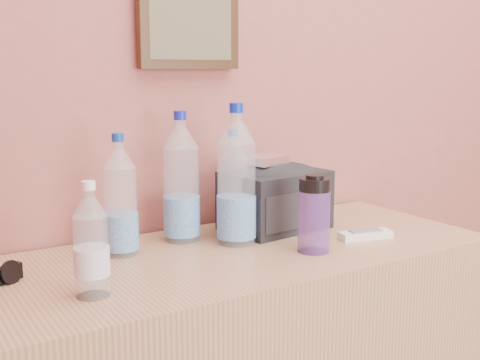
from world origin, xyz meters
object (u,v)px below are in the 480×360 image
pet_large_c (233,189)px  ac_remote (365,235)px  pet_small (91,246)px  toiletry_bag (275,196)px  pet_large_a (181,184)px  pet_large_b (120,202)px  nalgene_bottle (314,214)px  pet_large_d (236,182)px  foil_packet (265,160)px

pet_large_c → ac_remote: pet_large_c is taller
pet_small → pet_large_c: bearing=26.6°
pet_large_c → toiletry_bag: 0.15m
pet_large_a → ac_remote: (0.43, -0.25, -0.14)m
pet_small → ac_remote: 0.77m
pet_large_b → nalgene_bottle: (0.42, -0.23, -0.04)m
pet_large_a → toiletry_bag: (0.28, -0.03, -0.06)m
pet_large_a → pet_large_b: 0.19m
pet_large_a → nalgene_bottle: bearing=-49.1°
pet_small → nalgene_bottle: pet_small is taller
pet_large_c → toiletry_bag: (0.14, 0.00, -0.04)m
ac_remote → pet_large_a: bearing=163.2°
toiletry_bag → pet_large_c: bearing=173.8°
pet_large_a → nalgene_bottle: pet_large_a is taller
pet_large_d → nalgene_bottle: pet_large_d is taller
nalgene_bottle → ac_remote: (0.20, 0.02, -0.09)m
pet_large_b → ac_remote: 0.66m
pet_small → ac_remote: pet_small is taller
pet_large_a → pet_small: pet_large_a is taller
pet_large_d → toiletry_bag: pet_large_d is taller
pet_large_a → pet_large_d: size_ratio=0.94×
pet_large_c → nalgene_bottle: size_ratio=1.51×
foil_packet → pet_large_d: bearing=-150.3°
pet_small → foil_packet: size_ratio=2.09×
pet_large_a → toiletry_bag: pet_large_a is taller
pet_large_a → ac_remote: size_ratio=2.36×
pet_large_d → pet_large_b: bearing=167.3°
pet_large_b → nalgene_bottle: bearing=-29.2°
pet_large_a → nalgene_bottle: (0.23, -0.27, -0.06)m
pet_large_c → foil_packet: 0.13m
pet_large_c → pet_large_b: bearing=-179.5°
pet_large_c → toiletry_bag: size_ratio=1.06×
toiletry_bag → pet_large_b: bearing=173.8°
nalgene_bottle → ac_remote: nalgene_bottle is taller
pet_large_c → pet_large_d: (-0.03, -0.07, 0.03)m
pet_large_a → pet_small: (-0.34, -0.27, -0.05)m
pet_large_c → nalgene_bottle: pet_large_c is taller
ac_remote → foil_packet: size_ratio=1.30×
nalgene_bottle → toiletry_bag: bearing=78.4°
nalgene_bottle → pet_large_b: bearing=150.8°
ac_remote → toiletry_bag: (-0.15, 0.22, 0.08)m
ac_remote → pet_large_c: bearing=156.4°
pet_large_a → pet_large_b: (-0.18, -0.04, -0.02)m
pet_large_a → foil_packet: bearing=-4.1°
pet_large_a → pet_large_b: bearing=-169.2°
toiletry_bag → pet_large_a: bearing=167.0°
pet_large_c → nalgene_bottle: bearing=-68.7°
pet_large_d → nalgene_bottle: (0.12, -0.17, -0.07)m
nalgene_bottle → pet_small: bearing=-179.7°
toiletry_bag → pet_small: bearing=-165.4°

